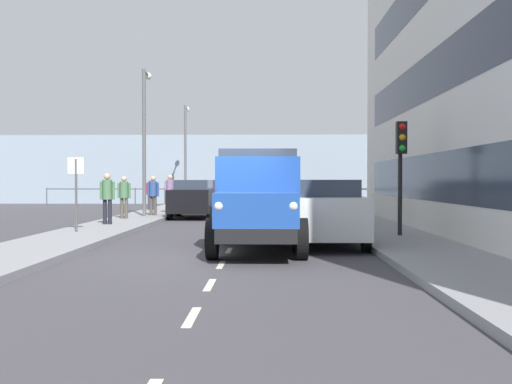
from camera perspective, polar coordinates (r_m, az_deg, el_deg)
name	(u,v)px	position (r m, az deg, el deg)	size (l,w,h in m)	color
ground_plane	(242,228)	(21.31, -1.37, -3.45)	(80.00, 80.00, 0.00)	#423F44
sidewalk_left	(369,226)	(21.59, 10.85, -3.21)	(2.35, 37.54, 0.15)	gray
sidewalk_right	(116,225)	(21.99, -13.35, -3.15)	(2.35, 37.54, 0.15)	gray
road_centreline_markings	(241,229)	(20.46, -1.47, -3.63)	(0.12, 33.48, 0.01)	silver
sea_horizon	(255,169)	(43.01, -0.06, 2.20)	(80.00, 0.80, 5.00)	#8C9EAD
seawall_railing	(254,192)	(39.41, -0.18, 0.00)	(28.08, 0.08, 1.20)	#4C5156
truck_vintage_blue	(258,203)	(13.96, 0.20, -1.03)	(2.17, 5.64, 2.43)	black
car_white_kerbside_near	(325,211)	(15.48, 6.71, -1.87)	(1.87, 4.37, 1.72)	white
car_silver_kerbside_1	(311,203)	(20.80, 5.30, -1.10)	(1.82, 3.94, 1.72)	#B7BABF
car_grey_kerbside_2	(302,199)	(25.85, 4.50, -0.66)	(1.91, 4.35, 1.72)	slate
car_black_oppositeside_0	(194,198)	(26.84, -6.06, -0.59)	(1.89, 4.33, 1.72)	black
car_maroon_oppositeside_1	(208,195)	(33.27, -4.65, -0.26)	(1.83, 4.53, 1.72)	maroon
pedestrian_couple_b	(107,194)	(21.49, -14.18, -0.18)	(0.53, 0.34, 1.81)	black
pedestrian_strolling	(124,193)	(24.56, -12.64, -0.14)	(0.53, 0.34, 1.73)	#4C473D
pedestrian_in_dark_coat	(153,192)	(26.61, -9.92, -0.01)	(0.53, 0.34, 1.75)	#4C473D
pedestrian_couple_a	(170,190)	(28.60, -8.30, 0.18)	(0.53, 0.34, 1.83)	#383342
pedestrian_with_bag	(151,191)	(31.59, -10.14, 0.10)	(0.53, 0.34, 1.68)	#383342
traffic_light_near	(401,153)	(17.07, 13.84, 3.68)	(0.28, 0.41, 3.20)	black
lamp_post_promenade	(145,129)	(26.36, -10.69, 6.03)	(0.32, 1.14, 6.39)	#59595B
lamp_post_far	(186,145)	(38.81, -6.81, 4.50)	(0.32, 1.14, 6.43)	#59595B
street_sign	(76,181)	(18.59, -17.00, 1.02)	(0.50, 0.07, 2.25)	#4C4C4C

